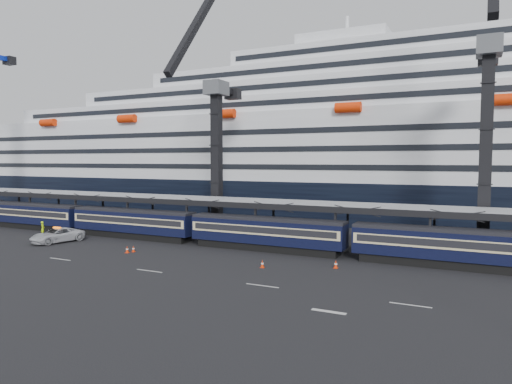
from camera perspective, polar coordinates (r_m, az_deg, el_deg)
ground at (r=42.32m, az=5.63°, el=-10.58°), size 260.00×260.00×0.00m
lane_markings at (r=35.42m, az=15.45°, el=-13.61°), size 111.00×4.27×0.02m
train at (r=52.64m, az=4.61°, el=-5.24°), size 133.05×3.00×4.05m
canopy at (r=54.60m, az=10.70°, el=-1.73°), size 130.00×6.25×5.53m
cruise_ship at (r=85.85m, az=15.59°, el=4.99°), size 214.09×28.84×34.00m
crane_dark_near at (r=66.45m, az=-5.13°, el=5.09°), size 4.50×17.75×35.08m
crane_dark_mid at (r=56.17m, az=26.84°, el=6.34°), size 4.50×18.24×39.64m
pickup_truck at (r=64.72m, az=-23.60°, el=-4.97°), size 4.53×7.16×1.84m
worker at (r=71.30m, az=-25.11°, el=-4.15°), size 0.88×0.83×2.01m
traffic_cone_a at (r=66.01m, az=-21.60°, el=-5.26°), size 0.35×0.35×0.69m
traffic_cone_b at (r=55.16m, az=-15.08°, el=-6.88°), size 0.37×0.37×0.74m
traffic_cone_c at (r=54.81m, az=-15.81°, el=-6.91°), size 0.41×0.41×0.83m
traffic_cone_d at (r=45.69m, az=0.79°, el=-8.96°), size 0.39×0.39×0.79m
traffic_cone_e at (r=46.14m, az=9.94°, el=-8.87°), size 0.41×0.41×0.83m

